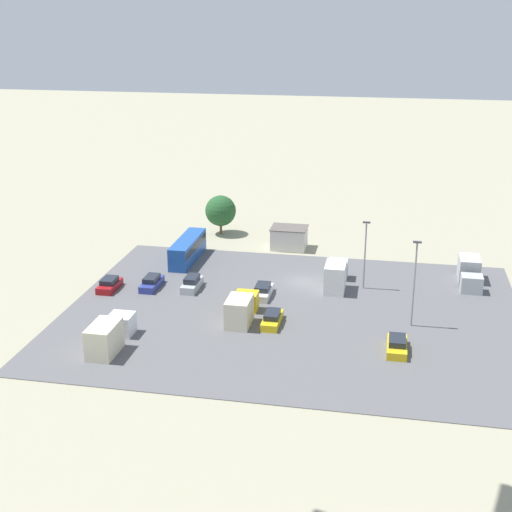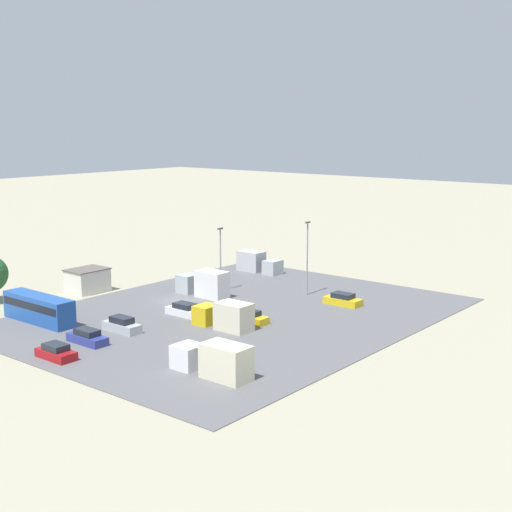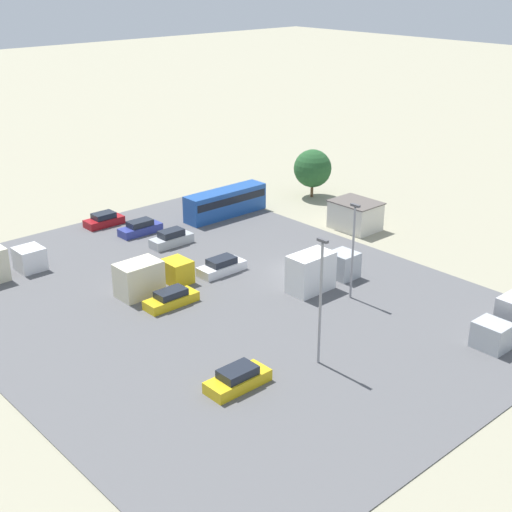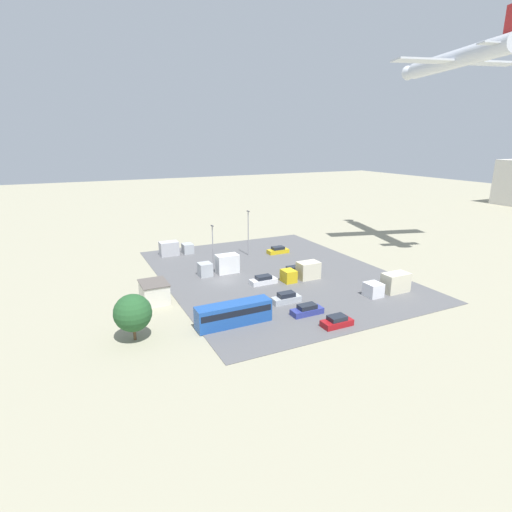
{
  "view_description": "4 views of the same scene",
  "coord_description": "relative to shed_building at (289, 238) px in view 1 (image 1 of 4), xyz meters",
  "views": [
    {
      "loc": [
        -10.1,
        83.68,
        32.9
      ],
      "look_at": [
        0.16,
        30.66,
        14.03
      ],
      "focal_mm": 50.0,
      "sensor_mm": 36.0,
      "label": 1
    },
    {
      "loc": [
        61.64,
        63.19,
        22.3
      ],
      "look_at": [
        -1.61,
        11.73,
        7.04
      ],
      "focal_mm": 50.0,
      "sensor_mm": 36.0,
      "label": 2
    },
    {
      "loc": [
        -43.91,
        44.65,
        27.26
      ],
      "look_at": [
        -1.17,
        6.14,
        3.52
      ],
      "focal_mm": 50.0,
      "sensor_mm": 36.0,
      "label": 3
    },
    {
      "loc": [
        62.26,
        -24.01,
        24.12
      ],
      "look_at": [
        -1.52,
        7.02,
        3.43
      ],
      "focal_mm": 28.0,
      "sensor_mm": 36.0,
      "label": 4
    }
  ],
  "objects": [
    {
      "name": "parked_truck_3",
      "position": [
        1.48,
        26.03,
        -0.1
      ],
      "size": [
        2.56,
        7.11,
        3.07
      ],
      "rotation": [
        0.0,
        0.0,
        3.14
      ],
      "color": "gold",
      "rests_on": "ground"
    },
    {
      "name": "parked_truck_0",
      "position": [
        -7.95,
        14.08,
        0.1
      ],
      "size": [
        2.42,
        7.6,
        3.49
      ],
      "rotation": [
        0.0,
        0.0,
        3.14
      ],
      "color": "#ADB2B7",
      "rests_on": "ground"
    },
    {
      "name": "parked_car_0",
      "position": [
        0.43,
        18.68,
        -0.89
      ],
      "size": [
        1.93,
        4.74,
        1.48
      ],
      "rotation": [
        0.0,
        0.0,
        3.14
      ],
      "color": "silver",
      "rests_on": "ground"
    },
    {
      "name": "ground_plane",
      "position": [
        -3.75,
        13.0,
        -1.58
      ],
      "size": [
        400.0,
        400.0,
        0.0
      ],
      "primitive_type": "plane",
      "color": "gray"
    },
    {
      "name": "parking_lot_surface",
      "position": [
        -3.75,
        23.0,
        -1.54
      ],
      "size": [
        51.34,
        39.87,
        0.08
      ],
      "color": "#565659",
      "rests_on": "ground"
    },
    {
      "name": "light_pole_lot_centre",
      "position": [
        -11.33,
        13.77,
        3.22
      ],
      "size": [
        0.9,
        0.28,
        8.58
      ],
      "color": "gray",
      "rests_on": "ground"
    },
    {
      "name": "tree_near_shed",
      "position": [
        11.29,
        -4.93,
        2.08
      ],
      "size": [
        4.69,
        4.69,
        6.01
      ],
      "color": "brown",
      "rests_on": "ground"
    },
    {
      "name": "parked_truck_2",
      "position": [
        -24.3,
        9.56,
        -0.12
      ],
      "size": [
        2.55,
        7.16,
        3.02
      ],
      "color": "#ADB2B7",
      "rests_on": "ground"
    },
    {
      "name": "parked_car_1",
      "position": [
        14.43,
        18.55,
        -0.88
      ],
      "size": [
        1.82,
        4.73,
        1.5
      ],
      "color": "navy",
      "rests_on": "ground"
    },
    {
      "name": "parked_truck_1",
      "position": [
        13.22,
        35.15,
        -0.06
      ],
      "size": [
        2.54,
        8.09,
        3.15
      ],
      "rotation": [
        0.0,
        0.0,
        3.14
      ],
      "color": "silver",
      "rests_on": "ground"
    },
    {
      "name": "parked_car_5",
      "position": [
        -15.52,
        30.38,
        -0.89
      ],
      "size": [
        1.99,
        4.71,
        1.48
      ],
      "rotation": [
        0.0,
        0.0,
        3.14
      ],
      "color": "gold",
      "rests_on": "ground"
    },
    {
      "name": "bus",
      "position": [
        12.86,
        7.85,
        0.16
      ],
      "size": [
        2.5,
        10.43,
        3.08
      ],
      "color": "#1E4C9E",
      "rests_on": "ground"
    },
    {
      "name": "light_pole_lot_edge",
      "position": [
        -17.01,
        23.87,
        3.78
      ],
      "size": [
        0.9,
        0.28,
        9.7
      ],
      "color": "gray",
      "rests_on": "ground"
    },
    {
      "name": "parked_car_3",
      "position": [
        19.33,
        20.12,
        -0.89
      ],
      "size": [
        1.94,
        4.3,
        1.47
      ],
      "color": "maroon",
      "rests_on": "ground"
    },
    {
      "name": "shed_building",
      "position": [
        0.0,
        0.0,
        0.0
      ],
      "size": [
        5.17,
        4.08,
        3.15
      ],
      "color": "silver",
      "rests_on": "ground"
    },
    {
      "name": "parked_car_4",
      "position": [
        9.41,
        18.03,
        -0.82
      ],
      "size": [
        1.76,
        4.58,
        1.65
      ],
      "color": "#ADB2B7",
      "rests_on": "ground"
    },
    {
      "name": "parked_car_2",
      "position": [
        -2.04,
        26.31,
        -0.91
      ],
      "size": [
        1.81,
        4.77,
        1.41
      ],
      "rotation": [
        0.0,
        0.0,
        3.14
      ],
      "color": "gold",
      "rests_on": "ground"
    }
  ]
}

